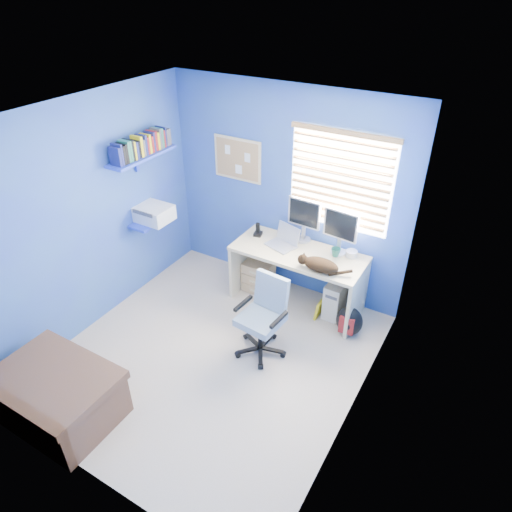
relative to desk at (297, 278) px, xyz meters
The scene contains 23 objects.
floor 1.36m from the desk, 106.06° to the right, with size 3.00×3.20×0.00m, color beige.
ceiling 2.50m from the desk, 106.06° to the right, with size 3.00×3.20×0.00m, color white.
wall_back 1.01m from the desk, 136.32° to the left, with size 3.00×0.01×2.50m, color teal.
wall_front 3.01m from the desk, 97.21° to the right, with size 3.00×0.01×2.50m, color teal.
wall_left 2.41m from the desk, 146.01° to the right, with size 0.01×3.20×2.50m, color teal.
wall_right 1.91m from the desk, 47.78° to the right, with size 0.01×3.20×2.50m, color teal.
desk is the anchor object (origin of this frame).
laptop 0.54m from the desk, behind, with size 0.33×0.26×0.22m, color silver.
monitor_left 0.70m from the desk, 104.89° to the left, with size 0.40×0.12×0.54m, color silver.
monitor_right 0.78m from the desk, 27.54° to the left, with size 0.40×0.12×0.54m, color silver.
phone 0.75m from the desk, behind, with size 0.09×0.11×0.17m, color black.
mug 0.59m from the desk, 18.10° to the left, with size 0.10×0.09×0.10m, color #206650.
cd_spindle 0.72m from the desk, 21.41° to the left, with size 0.13×0.13×0.07m, color silver.
cat 0.61m from the desk, 31.17° to the right, with size 0.40×0.21×0.14m, color black.
tower_pc 0.52m from the desk, 11.15° to the left, with size 0.19×0.44×0.45m, color beige.
drawer_boxes 0.57m from the desk, behind, with size 0.35×0.28×0.41m, color tan.
yellow_book 0.44m from the desk, 16.77° to the right, with size 0.03×0.17×0.24m, color yellow.
backpack 0.80m from the desk, 14.42° to the right, with size 0.30×0.23×0.35m, color black.
bed_corner 2.80m from the desk, 113.66° to the right, with size 1.04×0.74×0.50m, color brown.
office_chair 0.90m from the desk, 87.32° to the right, with size 0.55×0.55×0.88m.
window_blinds 1.25m from the desk, 47.34° to the left, with size 1.15×0.05×1.10m.
corkboard 1.59m from the desk, 162.18° to the left, with size 0.64×0.02×0.52m.
wall_shelves 2.08m from the desk, 163.59° to the right, with size 0.42×0.90×1.05m.
Camera 1 is at (2.17, -2.80, 3.50)m, focal length 32.00 mm.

